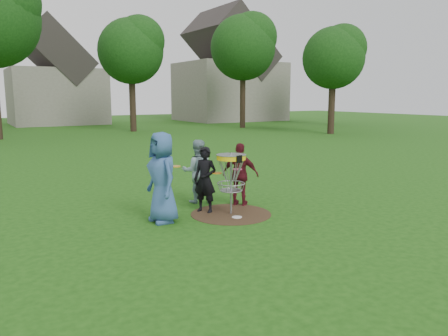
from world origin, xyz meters
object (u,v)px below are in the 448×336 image
player_blue (162,177)px  player_black (205,180)px  player_maroon (240,174)px  disc_golf_basket (231,169)px  player_grey (197,171)px

player_blue → player_black: player_blue is taller
player_black → player_maroon: size_ratio=0.99×
player_maroon → disc_golf_basket: player_maroon is taller
player_blue → disc_golf_basket: bearing=79.0°
player_black → disc_golf_basket: size_ratio=1.08×
player_black → player_blue: bearing=-112.9°
player_grey → disc_golf_basket: size_ratio=1.13×
player_blue → disc_golf_basket: size_ratio=1.37×
player_blue → player_black: (1.13, 0.22, -0.20)m
player_maroon → disc_golf_basket: size_ratio=1.09×
player_grey → player_black: bearing=96.1°
player_blue → disc_golf_basket: player_blue is taller
player_maroon → disc_golf_basket: 0.88m
player_black → player_grey: (0.28, 0.90, 0.03)m
player_blue → player_maroon: 2.18m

